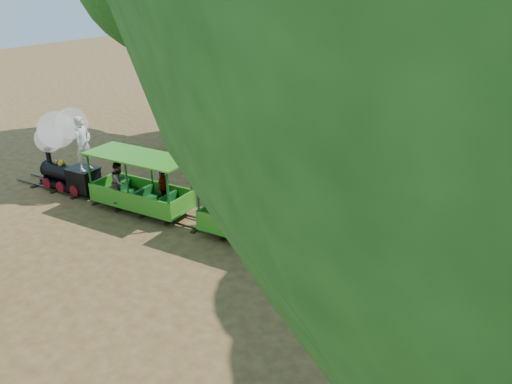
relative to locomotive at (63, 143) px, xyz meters
The scene contains 9 objects.
ground 8.81m from the locomotive, ahead, with size 90.00×90.00×0.00m, color olive.
track 8.80m from the locomotive, ahead, with size 22.00×1.00×0.10m.
locomotive is the anchor object (origin of this frame).
carriage_front 3.45m from the locomotive, ahead, with size 3.42×1.41×1.78m.
carriage_rear 7.63m from the locomotive, ahead, with size 3.42×1.40×1.78m.
fence 11.79m from the locomotive, 42.56° to the left, with size 18.10×0.10×1.00m.
shrub_west 10.08m from the locomotive, 66.83° to the left, with size 2.38×1.83×1.65m, color #2D6B1E.
shrub_mid_w 13.15m from the locomotive, 44.70° to the left, with size 2.59×1.99×1.79m, color #2D6B1E.
shrub_mid_e 15.01m from the locomotive, 38.05° to the left, with size 2.30×1.77×1.59m, color #2D6B1E.
Camera 1 is at (4.93, -10.82, 6.85)m, focal length 35.00 mm.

